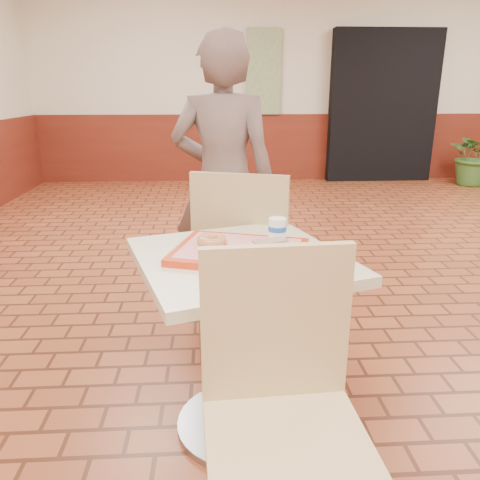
{
  "coord_description": "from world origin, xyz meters",
  "views": [
    {
      "loc": [
        -1.38,
        -2.28,
        1.37
      ],
      "look_at": [
        -1.28,
        -0.64,
        0.83
      ],
      "focal_mm": 35.0,
      "sensor_mm": 36.0,
      "label": 1
    }
  ],
  "objects": [
    {
      "name": "corridor_doorway",
      "position": [
        1.2,
        4.88,
        1.1
      ],
      "size": [
        1.6,
        0.22,
        2.2
      ],
      "primitive_type": "cube",
      "color": "black",
      "rests_on": "ground"
    },
    {
      "name": "main_table",
      "position": [
        -1.28,
        -0.64,
        0.52
      ],
      "size": [
        0.73,
        0.73,
        0.77
      ],
      "rotation": [
        0.0,
        0.0,
        0.31
      ],
      "color": "beige",
      "rests_on": "ground"
    },
    {
      "name": "paper_cup",
      "position": [
        -1.13,
        -0.55,
        0.85
      ],
      "size": [
        0.07,
        0.07,
        0.09
      ],
      "rotation": [
        0.0,
        0.0,
        -0.32
      ],
      "color": "white",
      "rests_on": "serving_tray"
    },
    {
      "name": "customer",
      "position": [
        -1.32,
        0.42,
        0.84
      ],
      "size": [
        0.68,
        0.51,
        1.68
      ],
      "primitive_type": "imported",
      "rotation": [
        0.0,
        0.0,
        2.95
      ],
      "color": "#6C5853",
      "rests_on": "ground"
    },
    {
      "name": "potted_plant",
      "position": [
        2.49,
        4.4,
        0.44
      ],
      "size": [
        0.93,
        0.85,
        0.88
      ],
      "primitive_type": "imported",
      "rotation": [
        0.0,
        0.0,
        0.23
      ],
      "color": "#376829",
      "rests_on": "ground"
    },
    {
      "name": "chair_main_back",
      "position": [
        -1.22,
        -0.06,
        0.56
      ],
      "size": [
        0.58,
        0.58,
        1.0
      ],
      "rotation": [
        0.0,
        0.0,
        2.85
      ],
      "color": "tan",
      "rests_on": "ground"
    },
    {
      "name": "promo_poster",
      "position": [
        -0.6,
        4.94,
        1.6
      ],
      "size": [
        0.5,
        0.03,
        1.2
      ],
      "primitive_type": "cube",
      "color": "gray",
      "rests_on": "wainscot_band"
    },
    {
      "name": "chair_main_front",
      "position": [
        -1.2,
        -1.18,
        0.53
      ],
      "size": [
        0.47,
        0.47,
        0.96
      ],
      "rotation": [
        0.0,
        0.0,
        0.06
      ],
      "color": "#D7B881",
      "rests_on": "ground"
    },
    {
      "name": "serving_tray",
      "position": [
        -1.28,
        -0.64,
        0.79
      ],
      "size": [
        0.48,
        0.37,
        0.03
      ],
      "rotation": [
        0.0,
        0.0,
        -0.29
      ],
      "color": "red",
      "rests_on": "main_table"
    },
    {
      "name": "long_john_donut",
      "position": [
        -1.18,
        -0.69,
        0.82
      ],
      "size": [
        0.15,
        0.11,
        0.04
      ],
      "rotation": [
        0.0,
        0.0,
        0.37
      ],
      "color": "gold",
      "rests_on": "serving_tray"
    },
    {
      "name": "wainscot_band",
      "position": [
        0.0,
        0.0,
        0.5
      ],
      "size": [
        8.0,
        10.0,
        1.0
      ],
      "color": "#5E1D12",
      "rests_on": "ground"
    },
    {
      "name": "ring_donut",
      "position": [
        -1.39,
        -0.59,
        0.82
      ],
      "size": [
        0.15,
        0.15,
        0.04
      ],
      "primitive_type": "torus",
      "rotation": [
        0.0,
        0.0,
        0.37
      ],
      "color": "#BF7845",
      "rests_on": "serving_tray"
    }
  ]
}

